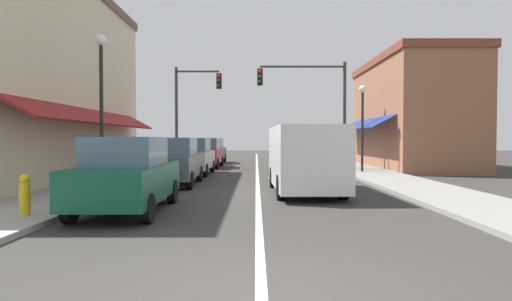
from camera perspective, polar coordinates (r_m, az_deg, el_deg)
The scene contains 17 objects.
ground_plane at distance 22.53m, azimuth 0.09°, elevation -2.80°, with size 80.00×80.00×0.00m, color #33302D.
sidewalk_left at distance 23.18m, azimuth -13.65°, elevation -2.57°, with size 2.60×56.00×0.12m, color #A39E99.
sidewalk_right at distance 23.20m, azimuth 13.81°, elevation -2.57°, with size 2.60×56.00×0.12m, color gray.
lane_center_stripe at distance 22.53m, azimuth 0.09°, elevation -2.79°, with size 0.14×52.00×0.01m, color silver.
storefront_left_block at distance 18.96m, azimuth -29.09°, elevation 8.52°, with size 6.03×14.20×8.15m.
storefront_right_block at distance 26.12m, azimuth 20.22°, elevation 4.71°, with size 5.66×10.20×6.37m.
parked_car_nearest_left at distance 10.27m, azimuth -17.20°, elevation -3.21°, with size 1.83×4.12×1.77m.
parked_car_second_left at distance 15.84m, azimuth -11.25°, elevation -1.50°, with size 1.83×4.12×1.77m.
parked_car_third_left at distance 20.41m, azimuth -8.72°, elevation -0.80°, with size 1.83×4.12×1.77m.
parked_car_far_left at distance 25.23m, azimuth -6.92°, elevation -0.34°, with size 1.84×4.13×1.77m.
parked_car_distant_left at distance 29.93m, azimuth -6.14°, elevation -0.03°, with size 1.86×4.14×1.77m.
van_in_lane at distance 13.46m, azimuth 6.53°, elevation -0.88°, with size 2.11×5.23×2.12m.
traffic_signal_mast_arm at distance 23.22m, azimuth 7.99°, elevation 7.27°, with size 4.88×0.50×5.93m.
traffic_signal_left_corner at distance 25.21m, azimuth -8.98°, elevation 6.53°, with size 2.80×0.50×5.98m.
street_lamp_left_near at distance 14.43m, azimuth -20.43°, elevation 8.13°, with size 0.36×0.36×5.08m.
street_lamp_right_mid at distance 21.24m, azimuth 14.26°, elevation 4.91°, with size 0.36×0.36×4.35m.
fire_hydrant at distance 10.03m, azimuth -29.08°, elevation -5.34°, with size 0.22×0.22×0.87m.
Camera 1 is at (-0.06, -4.47, 1.73)m, focal length 29.31 mm.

